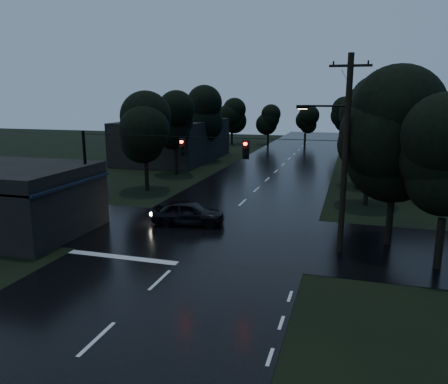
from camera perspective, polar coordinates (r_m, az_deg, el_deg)
The scene contains 17 objects.
ground at distance 16.01m, azimuth -16.25°, elevation -17.99°, with size 160.00×160.00×0.00m, color black.
main_road at distance 42.94m, azimuth 5.68°, elevation 1.63°, with size 12.00×120.00×0.02m, color black.
cross_street at distance 25.99m, azimuth -1.90°, elevation -5.47°, with size 60.00×9.00×0.02m, color black.
building_far_right at distance 46.24m, azimuth 24.07°, elevation 4.15°, with size 10.00×14.00×4.40m, color black.
building_far_left at distance 56.17m, azimuth -6.53°, elevation 6.72°, with size 10.00×16.00×5.00m, color black.
utility_pole_main at distance 22.63m, azimuth 15.34°, elevation 5.08°, with size 3.50×0.30×10.00m.
utility_pole_far at distance 39.68m, azimuth 17.15°, elevation 5.93°, with size 2.00×0.30×7.50m.
anchor_pole_left at distance 27.65m, azimuth -17.54°, elevation 1.46°, with size 0.18×0.18×6.00m, color black.
span_signals at distance 23.76m, azimuth -1.48°, elevation 5.81°, with size 15.00×0.37×1.12m.
tree_corner_near at distance 24.64m, azimuth 21.63°, elevation 6.93°, with size 4.48×4.48×9.44m.
tree_left_a at distance 37.56m, azimuth -10.30°, elevation 8.03°, with size 3.92×3.92×8.26m.
tree_left_b at distance 45.04m, azimuth -6.40°, elevation 9.32°, with size 4.20×4.20×8.85m.
tree_left_c at distance 54.57m, azimuth -2.88°, elevation 10.30°, with size 4.48×4.48×9.44m.
tree_right_a at distance 33.57m, azimuth 18.60°, elevation 7.74°, with size 4.20×4.20×8.85m.
tree_right_b at distance 41.55m, azimuth 19.14°, elevation 8.99°, with size 4.48×4.48×9.44m.
tree_right_c at distance 51.55m, azimuth 19.40°, elevation 9.92°, with size 4.76×4.76×10.03m.
car at distance 27.65m, azimuth -4.67°, elevation -2.72°, with size 1.84×4.59×1.56m, color black.
Camera 1 is at (7.83, -11.47, 7.96)m, focal length 35.00 mm.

